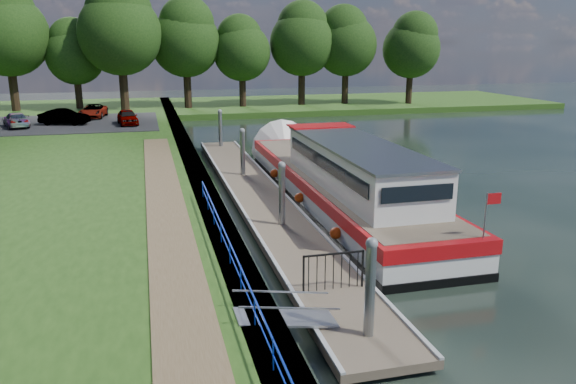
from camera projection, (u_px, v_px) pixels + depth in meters
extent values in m
plane|color=black|center=(360.00, 339.00, 14.45)|extent=(160.00, 160.00, 0.00)
cube|color=#473D2D|center=(201.00, 189.00, 27.78)|extent=(1.10, 90.00, 0.78)
cube|color=#234714|center=(293.00, 105.00, 65.91)|extent=(60.00, 18.00, 0.60)
cube|color=brown|center=(169.00, 227.00, 20.68)|extent=(1.60, 40.00, 0.05)
cube|color=black|center=(72.00, 123.00, 47.18)|extent=(14.00, 12.00, 0.06)
cube|color=#0C2DBF|center=(235.00, 254.00, 16.22)|extent=(0.04, 18.00, 0.04)
cube|color=#0C2DBF|center=(235.00, 265.00, 16.31)|extent=(0.03, 18.00, 0.03)
cylinder|color=#0C2DBF|center=(273.00, 355.00, 11.62)|extent=(0.04, 0.04, 0.72)
cylinder|color=#0C2DBF|center=(255.00, 311.00, 13.50)|extent=(0.04, 0.04, 0.72)
cylinder|color=#0C2DBF|center=(241.00, 279.00, 15.37)|extent=(0.04, 0.04, 0.72)
cylinder|color=#0C2DBF|center=(230.00, 253.00, 17.24)|extent=(0.04, 0.04, 0.72)
cylinder|color=#0C2DBF|center=(221.00, 232.00, 19.11)|extent=(0.04, 0.04, 0.72)
cylinder|color=#0C2DBF|center=(214.00, 215.00, 20.99)|extent=(0.04, 0.04, 0.72)
cylinder|color=#0C2DBF|center=(208.00, 201.00, 22.86)|extent=(0.04, 0.04, 0.72)
cylinder|color=#0C2DBF|center=(203.00, 189.00, 24.73)|extent=(0.04, 0.04, 0.72)
cube|color=brown|center=(259.00, 198.00, 26.54)|extent=(2.50, 30.00, 0.24)
cube|color=#9EA0A3|center=(347.00, 320.00, 15.37)|extent=(2.30, 5.00, 0.30)
cube|color=#9EA0A3|center=(279.00, 229.00, 22.86)|extent=(2.30, 5.00, 0.30)
cube|color=#9EA0A3|center=(245.00, 183.00, 30.35)|extent=(2.30, 5.00, 0.30)
cube|color=#9EA0A3|center=(224.00, 155.00, 37.84)|extent=(2.30, 5.00, 0.30)
cube|color=#9EA0A3|center=(284.00, 193.00, 26.79)|extent=(0.12, 30.00, 0.06)
cube|color=#9EA0A3|center=(235.00, 196.00, 26.22)|extent=(0.12, 30.00, 0.06)
cylinder|color=gray|center=(369.00, 309.00, 13.69)|extent=(0.26, 0.26, 3.40)
sphere|color=gray|center=(372.00, 243.00, 13.26)|extent=(0.30, 0.30, 0.30)
cylinder|color=gray|center=(282.00, 207.00, 22.12)|extent=(0.26, 0.26, 3.40)
sphere|color=gray|center=(282.00, 165.00, 21.68)|extent=(0.30, 0.30, 0.30)
cylinder|color=gray|center=(243.00, 162.00, 30.54)|extent=(0.26, 0.26, 3.40)
sphere|color=gray|center=(242.00, 131.00, 30.11)|extent=(0.30, 0.30, 0.30)
cylinder|color=gray|center=(221.00, 136.00, 38.97)|extent=(0.26, 0.26, 3.40)
sphere|color=gray|center=(220.00, 112.00, 38.53)|extent=(0.30, 0.30, 0.30)
cube|color=#A5A8AD|center=(286.00, 318.00, 14.32)|extent=(2.58, 1.00, 0.43)
cube|color=#A5A8AD|center=(291.00, 308.00, 13.74)|extent=(2.58, 0.04, 0.41)
cube|color=#A5A8AD|center=(281.00, 292.00, 14.64)|extent=(2.58, 0.04, 0.41)
cube|color=black|center=(304.00, 274.00, 16.04)|extent=(0.05, 0.05, 1.15)
cube|color=black|center=(362.00, 268.00, 16.47)|extent=(0.05, 0.05, 1.15)
cube|color=black|center=(334.00, 254.00, 16.11)|extent=(1.85, 0.05, 0.05)
cube|color=black|center=(309.00, 274.00, 16.07)|extent=(0.02, 0.02, 1.10)
cube|color=black|center=(317.00, 273.00, 16.13)|extent=(0.02, 0.02, 1.10)
cube|color=black|center=(325.00, 272.00, 16.19)|extent=(0.02, 0.02, 1.10)
cube|color=black|center=(333.00, 271.00, 16.25)|extent=(0.02, 0.02, 1.10)
cube|color=black|center=(342.00, 270.00, 16.31)|extent=(0.02, 0.02, 1.10)
cube|color=black|center=(350.00, 270.00, 16.37)|extent=(0.02, 0.02, 1.10)
cube|color=black|center=(358.00, 269.00, 16.43)|extent=(0.02, 0.02, 1.10)
cube|color=black|center=(336.00, 202.00, 26.78)|extent=(4.00, 20.00, 0.55)
cube|color=silver|center=(337.00, 190.00, 26.63)|extent=(3.96, 19.90, 0.65)
cube|color=#AE0C10|center=(337.00, 178.00, 26.48)|extent=(4.04, 20.00, 0.48)
cube|color=brown|center=(337.00, 174.00, 26.42)|extent=(3.68, 19.20, 0.04)
cone|color=silver|center=(284.00, 151.00, 36.38)|extent=(4.00, 1.50, 4.00)
cube|color=silver|center=(357.00, 166.00, 23.85)|extent=(3.00, 11.00, 1.75)
cube|color=gray|center=(358.00, 145.00, 23.62)|extent=(3.10, 11.20, 0.10)
cube|color=black|center=(323.00, 162.00, 23.43)|extent=(0.04, 10.00, 0.55)
cube|color=black|center=(390.00, 159.00, 24.15)|extent=(0.04, 10.00, 0.55)
cube|color=black|center=(318.00, 139.00, 28.99)|extent=(2.60, 0.04, 0.55)
cube|color=black|center=(418.00, 194.00, 18.59)|extent=(2.60, 0.04, 0.55)
cube|color=#AE0C10|center=(320.00, 126.00, 28.46)|extent=(3.20, 1.60, 0.06)
cylinder|color=gray|center=(485.00, 216.00, 17.51)|extent=(0.05, 0.05, 1.50)
cube|color=#AE0C10|center=(494.00, 199.00, 17.43)|extent=(0.50, 0.02, 0.35)
sphere|color=#C4390A|center=(336.00, 233.00, 20.50)|extent=(0.44, 0.44, 0.44)
sphere|color=#C4390A|center=(299.00, 198.00, 25.18)|extent=(0.44, 0.44, 0.44)
sphere|color=#C4390A|center=(274.00, 173.00, 29.86)|extent=(0.44, 0.44, 0.44)
imported|color=#594C47|center=(369.00, 193.00, 19.58)|extent=(0.42, 0.63, 1.72)
cylinder|color=#332316|center=(14.00, 91.00, 55.78)|extent=(0.83, 0.83, 4.21)
sphere|color=black|center=(7.00, 35.00, 54.39)|extent=(7.95, 7.95, 7.95)
sphere|color=black|center=(2.00, 14.00, 53.92)|extent=(6.31, 6.31, 6.31)
cylinder|color=#332316|center=(79.00, 95.00, 57.83)|extent=(0.70, 0.70, 3.10)
sphere|color=black|center=(75.00, 56.00, 56.81)|extent=(5.85, 5.85, 5.85)
sphere|color=black|center=(72.00, 41.00, 56.55)|extent=(4.65, 4.65, 4.65)
cylinder|color=#332316|center=(124.00, 90.00, 56.43)|extent=(0.84, 0.84, 4.29)
sphere|color=black|center=(120.00, 34.00, 55.01)|extent=(8.10, 8.10, 8.10)
sphere|color=black|center=(119.00, 12.00, 54.64)|extent=(6.44, 6.44, 6.44)
cylinder|color=#332316|center=(188.00, 90.00, 59.91)|extent=(0.79, 0.79, 3.83)
sphere|color=black|center=(186.00, 42.00, 58.64)|extent=(7.24, 7.24, 7.24)
sphere|color=black|center=(187.00, 24.00, 58.01)|extent=(5.75, 5.75, 5.75)
cylinder|color=#332316|center=(243.00, 91.00, 61.14)|extent=(0.72, 0.72, 3.26)
sphere|color=black|center=(242.00, 52.00, 60.06)|extent=(6.16, 6.16, 6.16)
sphere|color=black|center=(239.00, 37.00, 59.85)|extent=(4.89, 4.89, 4.89)
cylinder|color=#332316|center=(302.00, 88.00, 62.96)|extent=(0.78, 0.78, 3.77)
sphere|color=black|center=(302.00, 43.00, 61.71)|extent=(7.13, 7.13, 7.13)
sphere|color=black|center=(303.00, 26.00, 61.51)|extent=(5.66, 5.66, 5.66)
cylinder|color=#332316|center=(345.00, 87.00, 64.22)|extent=(0.77, 0.77, 3.65)
sphere|color=black|center=(346.00, 45.00, 63.02)|extent=(6.89, 6.89, 6.89)
sphere|color=black|center=(343.00, 29.00, 62.50)|extent=(5.47, 5.47, 5.47)
cylinder|color=#332316|center=(409.00, 88.00, 64.19)|extent=(0.74, 0.74, 3.41)
sphere|color=black|center=(411.00, 49.00, 63.07)|extent=(6.43, 6.43, 6.43)
sphere|color=black|center=(415.00, 34.00, 62.50)|extent=(5.11, 5.11, 5.11)
imported|color=#999999|center=(127.00, 117.00, 46.15)|extent=(1.93, 3.79, 1.24)
imported|color=#999999|center=(64.00, 117.00, 46.05)|extent=(4.14, 2.43, 1.29)
imported|color=#999999|center=(16.00, 120.00, 44.71)|extent=(2.83, 4.30, 1.16)
imported|color=#999999|center=(93.00, 111.00, 50.32)|extent=(2.46, 4.48, 1.19)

